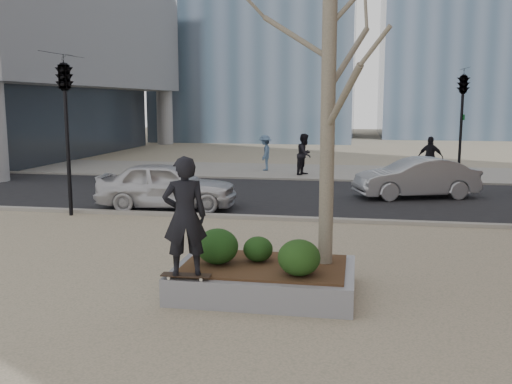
% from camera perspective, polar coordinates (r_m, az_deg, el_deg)
% --- Properties ---
extents(ground, '(120.00, 120.00, 0.00)m').
position_cam_1_polar(ground, '(10.01, -4.91, -9.64)').
color(ground, tan).
rests_on(ground, ground).
extents(street, '(60.00, 8.00, 0.02)m').
position_cam_1_polar(street, '(19.58, 2.69, -0.37)').
color(street, black).
rests_on(street, ground).
extents(far_sidewalk, '(60.00, 6.00, 0.02)m').
position_cam_1_polar(far_sidewalk, '(26.47, 4.67, 2.06)').
color(far_sidewalk, gray).
rests_on(far_sidewalk, ground).
extents(planter, '(3.00, 2.00, 0.45)m').
position_cam_1_polar(planter, '(9.74, 0.83, -8.75)').
color(planter, gray).
rests_on(planter, ground).
extents(planter_mulch, '(2.70, 1.70, 0.04)m').
position_cam_1_polar(planter_mulch, '(9.67, 0.83, -7.37)').
color(planter_mulch, '#382314').
rests_on(planter_mulch, planter).
extents(sycamore_tree, '(2.80, 2.80, 6.60)m').
position_cam_1_polar(sycamore_tree, '(9.49, 7.30, 12.52)').
color(sycamore_tree, gray).
rests_on(sycamore_tree, planter_mulch).
extents(shrub_left, '(0.71, 0.71, 0.60)m').
position_cam_1_polar(shrub_left, '(9.66, -3.88, -5.44)').
color(shrub_left, '#173811').
rests_on(shrub_left, planter_mulch).
extents(shrub_middle, '(0.51, 0.51, 0.43)m').
position_cam_1_polar(shrub_middle, '(9.79, 0.20, -5.73)').
color(shrub_middle, black).
rests_on(shrub_middle, planter_mulch).
extents(shrub_right, '(0.67, 0.67, 0.57)m').
position_cam_1_polar(shrub_right, '(9.03, 4.33, -6.56)').
color(shrub_right, '#183812').
rests_on(shrub_right, planter_mulch).
extents(skateboard, '(0.79, 0.22, 0.08)m').
position_cam_1_polar(skateboard, '(9.09, -7.02, -8.41)').
color(skateboard, black).
rests_on(skateboard, planter).
extents(skateboarder, '(0.79, 0.65, 1.86)m').
position_cam_1_polar(skateboarder, '(8.85, -7.14, -2.41)').
color(skateboarder, black).
rests_on(skateboarder, skateboard).
extents(police_car, '(4.29, 2.06, 1.41)m').
position_cam_1_polar(police_car, '(17.28, -8.88, 0.68)').
color(police_car, silver).
rests_on(police_car, street).
extents(car_silver, '(4.27, 2.60, 1.33)m').
position_cam_1_polar(car_silver, '(19.79, 15.70, 1.38)').
color(car_silver, '#989BA0').
rests_on(car_silver, street).
extents(pedestrian_a, '(0.94, 1.05, 1.81)m').
position_cam_1_polar(pedestrian_a, '(25.08, 4.89, 3.78)').
color(pedestrian_a, black).
rests_on(pedestrian_a, far_sidewalk).
extents(pedestrian_b, '(0.66, 1.09, 1.65)m').
position_cam_1_polar(pedestrian_b, '(26.62, 0.92, 3.94)').
color(pedestrian_b, '#486282').
rests_on(pedestrian_b, far_sidewalk).
extents(pedestrian_c, '(1.10, 0.67, 1.76)m').
position_cam_1_polar(pedestrian_c, '(24.82, 17.04, 3.31)').
color(pedestrian_c, black).
rests_on(pedestrian_c, far_sidewalk).
extents(traffic_light_near, '(0.60, 2.48, 4.50)m').
position_cam_1_polar(traffic_light_near, '(16.81, -18.36, 5.32)').
color(traffic_light_near, black).
rests_on(traffic_light_near, ground).
extents(traffic_light_far, '(0.60, 2.48, 4.50)m').
position_cam_1_polar(traffic_light_far, '(24.11, 19.82, 6.23)').
color(traffic_light_far, black).
rests_on(traffic_light_far, ground).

